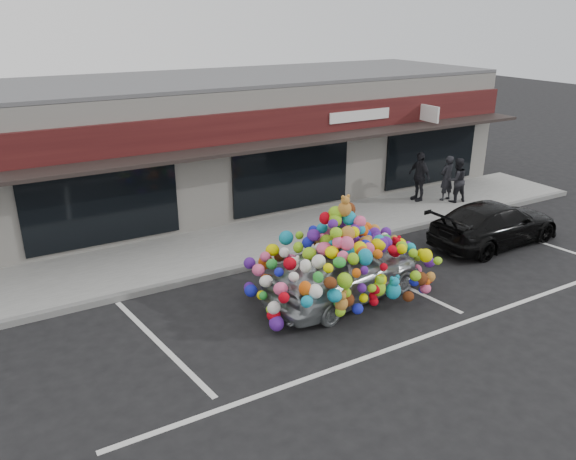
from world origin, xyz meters
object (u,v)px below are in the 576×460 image
black_sedan (495,223)px  pedestrian_b (457,180)px  toy_car (344,265)px  pedestrian_c (419,176)px  pedestrian_a (447,178)px

black_sedan → pedestrian_b: size_ratio=2.78×
toy_car → pedestrian_c: size_ratio=2.67×
toy_car → pedestrian_a: bearing=-70.6°
toy_car → black_sedan: (5.75, 0.61, -0.23)m
pedestrian_a → pedestrian_b: (0.15, -0.31, -0.02)m
pedestrian_b → pedestrian_c: bearing=-26.5°
toy_car → pedestrian_c: toy_car is taller
toy_car → black_sedan: toy_car is taller
toy_car → black_sedan: bearing=-93.7°
toy_car → pedestrian_c: bearing=-64.4°
black_sedan → pedestrian_a: 3.70m
pedestrian_a → pedestrian_c: (-0.85, 0.48, 0.06)m
black_sedan → pedestrian_b: bearing=-29.5°
pedestrian_a → black_sedan: bearing=63.7°
pedestrian_c → black_sedan: bearing=-7.2°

